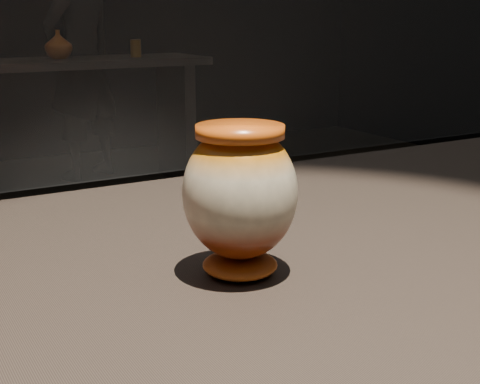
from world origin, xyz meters
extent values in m
cube|color=black|center=(0.00, 0.00, 0.88)|extent=(2.00, 0.80, 0.05)
ellipsoid|color=#662009|center=(-0.16, -0.06, 0.91)|extent=(0.10, 0.10, 0.02)
ellipsoid|color=beige|center=(-0.16, -0.06, 1.00)|extent=(0.15, 0.15, 0.15)
cylinder|color=orange|center=(-0.16, -0.06, 1.07)|extent=(0.11, 0.11, 0.01)
cube|color=black|center=(0.64, 3.71, 0.88)|extent=(2.00, 0.60, 0.05)
cube|color=black|center=(1.49, 3.71, 0.42)|extent=(0.08, 0.50, 0.85)
imported|color=#662009|center=(0.68, 3.74, 0.99)|extent=(0.24, 0.24, 0.18)
cylinder|color=#865C13|center=(1.18, 3.66, 0.96)|extent=(0.07, 0.07, 0.12)
imported|color=black|center=(0.94, 4.12, 0.85)|extent=(0.74, 0.64, 1.71)
camera|label=1|loc=(-0.52, -0.68, 1.19)|focal=50.00mm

